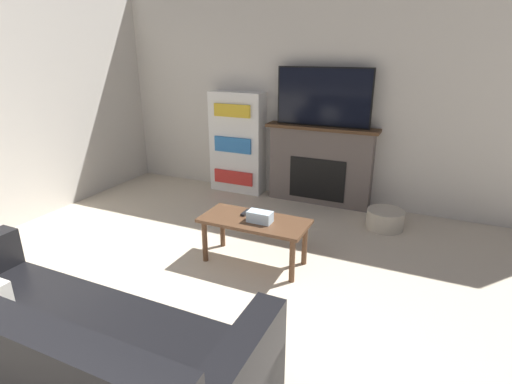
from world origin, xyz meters
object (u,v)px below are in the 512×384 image
Objects in this scene: fireplace at (320,165)px; bookshelf at (237,143)px; tv at (323,97)px; couch at (60,364)px; storage_basket at (385,219)px; coffee_table at (254,226)px.

fireplace is 1.02× the size of bookshelf.
tv is (-0.00, -0.02, 0.85)m from fireplace.
storage_basket is at bearing 68.50° from couch.
couch is 5.34× the size of storage_basket.
tv is at bearing 84.43° from couch.
storage_basket is at bearing -27.40° from fireplace.
coffee_table is (-0.10, -1.78, -0.13)m from fireplace.
bookshelf reaches higher than fireplace.
fireplace is 1.42× the size of coffee_table.
fireplace reaches higher than couch.
bookshelf reaches higher than storage_basket.
storage_basket is (0.91, -0.45, -1.25)m from tv.
tv is at bearing -90.00° from fireplace.
storage_basket is (1.01, 1.31, -0.27)m from coffee_table.
tv is 1.35m from bookshelf.
tv reaches higher than bookshelf.
couch reaches higher than storage_basket.
fireplace is 3.71m from couch.
bookshelf is at bearing 102.49° from couch.
storage_basket is at bearing -26.41° from tv.
tv reaches higher than storage_basket.
couch is at bearing -95.54° from fireplace.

